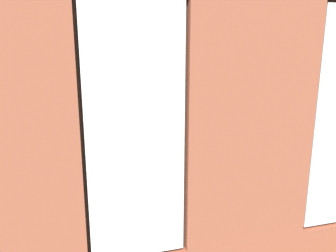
# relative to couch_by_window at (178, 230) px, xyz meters

# --- Properties ---
(ground_plane) EXTENTS (6.90, 6.41, 0.10)m
(ground_plane) POSITION_rel_couch_by_window_xyz_m (-0.47, -2.18, -0.38)
(ground_plane) COLOR brown
(brick_wall_with_windows) EXTENTS (6.30, 0.30, 3.44)m
(brick_wall_with_windows) POSITION_rel_couch_by_window_xyz_m (-0.47, 0.65, 1.38)
(brick_wall_with_windows) COLOR #9E5138
(brick_wall_with_windows) RESTS_ON ground_plane
(couch_by_window) EXTENTS (1.97, 0.87, 0.80)m
(couch_by_window) POSITION_rel_couch_by_window_xyz_m (0.00, 0.00, 0.00)
(couch_by_window) COLOR black
(couch_by_window) RESTS_ON ground_plane
(couch_left) EXTENTS (0.95, 2.05, 0.80)m
(couch_left) POSITION_rel_couch_by_window_xyz_m (-2.92, -1.48, -0.00)
(couch_left) COLOR black
(couch_left) RESTS_ON ground_plane
(coffee_table) EXTENTS (1.51, 0.71, 0.46)m
(coffee_table) POSITION_rel_couch_by_window_xyz_m (-0.18, -2.13, 0.07)
(coffee_table) COLOR olive
(coffee_table) RESTS_ON ground_plane
(cup_ceramic) EXTENTS (0.08, 0.08, 0.10)m
(cup_ceramic) POSITION_rel_couch_by_window_xyz_m (-0.30, -2.03, 0.18)
(cup_ceramic) COLOR #B23D38
(cup_ceramic) RESTS_ON coffee_table
(candle_jar) EXTENTS (0.08, 0.08, 0.10)m
(candle_jar) POSITION_rel_couch_by_window_xyz_m (0.27, -2.03, 0.18)
(candle_jar) COLOR #B7333D
(candle_jar) RESTS_ON coffee_table
(table_plant_small) EXTENTS (0.14, 0.14, 0.23)m
(table_plant_small) POSITION_rel_couch_by_window_xyz_m (0.00, -2.22, 0.25)
(table_plant_small) COLOR beige
(table_plant_small) RESTS_ON coffee_table
(remote_silver) EXTENTS (0.10, 0.18, 0.02)m
(remote_silver) POSITION_rel_couch_by_window_xyz_m (-0.60, -2.26, 0.14)
(remote_silver) COLOR #B2B2B7
(remote_silver) RESTS_ON coffee_table
(papasan_chair) EXTENTS (1.12, 1.12, 0.70)m
(papasan_chair) POSITION_rel_couch_by_window_xyz_m (0.62, -3.94, 0.12)
(papasan_chair) COLOR olive
(papasan_chair) RESTS_ON ground_plane
(potted_plant_between_couches) EXTENTS (0.45, 0.45, 0.73)m
(potted_plant_between_couches) POSITION_rel_couch_by_window_xyz_m (-1.43, -0.05, 0.12)
(potted_plant_between_couches) COLOR #47423D
(potted_plant_between_couches) RESTS_ON ground_plane
(potted_plant_corner_near_left) EXTENTS (0.75, 0.77, 1.02)m
(potted_plant_corner_near_left) POSITION_rel_couch_by_window_xyz_m (-3.09, -4.38, 0.30)
(potted_plant_corner_near_left) COLOR brown
(potted_plant_corner_near_left) RESTS_ON ground_plane
(potted_plant_mid_room_small) EXTENTS (0.47, 0.47, 0.76)m
(potted_plant_mid_room_small) POSITION_rel_couch_by_window_xyz_m (-1.60, -3.07, 0.18)
(potted_plant_mid_room_small) COLOR beige
(potted_plant_mid_room_small) RESTS_ON ground_plane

